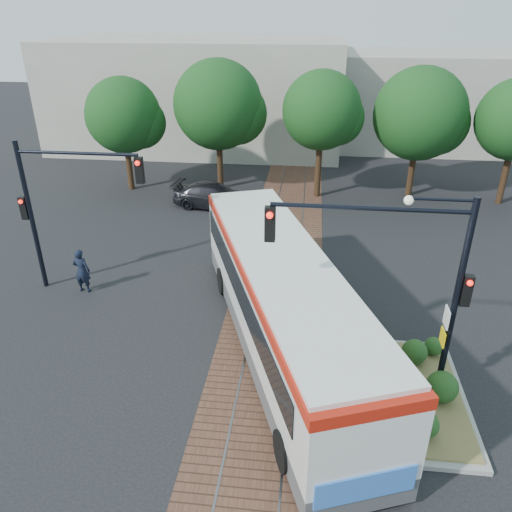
# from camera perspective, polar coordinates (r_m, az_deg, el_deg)

# --- Properties ---
(ground) EXTENTS (120.00, 120.00, 0.00)m
(ground) POSITION_cam_1_polar(r_m,az_deg,el_deg) (16.39, 1.27, -12.33)
(ground) COLOR black
(ground) RESTS_ON ground
(trackbed) EXTENTS (3.60, 40.00, 0.02)m
(trackbed) POSITION_cam_1_polar(r_m,az_deg,el_deg) (19.64, 2.37, -4.95)
(trackbed) COLOR brown
(trackbed) RESTS_ON ground
(tree_row) EXTENTS (26.40, 5.60, 7.67)m
(tree_row) POSITION_cam_1_polar(r_m,az_deg,el_deg) (29.58, 6.90, 16.00)
(tree_row) COLOR #382314
(tree_row) RESTS_ON ground
(warehouses) EXTENTS (40.00, 13.00, 8.00)m
(warehouses) POSITION_cam_1_polar(r_m,az_deg,el_deg) (41.94, 4.43, 17.87)
(warehouses) COLOR #ADA899
(warehouses) RESTS_ON ground
(city_bus) EXTENTS (6.94, 12.98, 3.44)m
(city_bus) POSITION_cam_1_polar(r_m,az_deg,el_deg) (16.01, 3.05, -4.98)
(city_bus) COLOR #454547
(city_bus) RESTS_ON ground
(traffic_island) EXTENTS (2.20, 5.20, 1.13)m
(traffic_island) POSITION_cam_1_polar(r_m,az_deg,el_deg) (15.90, 19.08, -14.04)
(traffic_island) COLOR gray
(traffic_island) RESTS_ON ground
(signal_pole_main) EXTENTS (5.49, 0.46, 6.00)m
(signal_pole_main) POSITION_cam_1_polar(r_m,az_deg,el_deg) (13.65, 17.49, -1.49)
(signal_pole_main) COLOR black
(signal_pole_main) RESTS_ON ground
(signal_pole_left) EXTENTS (4.99, 0.34, 6.00)m
(signal_pole_left) POSITION_cam_1_polar(r_m,az_deg,el_deg) (20.21, -21.94, 6.17)
(signal_pole_left) COLOR black
(signal_pole_left) RESTS_ON ground
(officer) EXTENTS (0.70, 0.48, 1.85)m
(officer) POSITION_cam_1_polar(r_m,az_deg,el_deg) (20.89, -19.30, -1.59)
(officer) COLOR black
(officer) RESTS_ON ground
(parked_car) EXTENTS (4.93, 2.59, 1.36)m
(parked_car) POSITION_cam_1_polar(r_m,az_deg,el_deg) (28.36, -4.76, 6.87)
(parked_car) COLOR black
(parked_car) RESTS_ON ground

